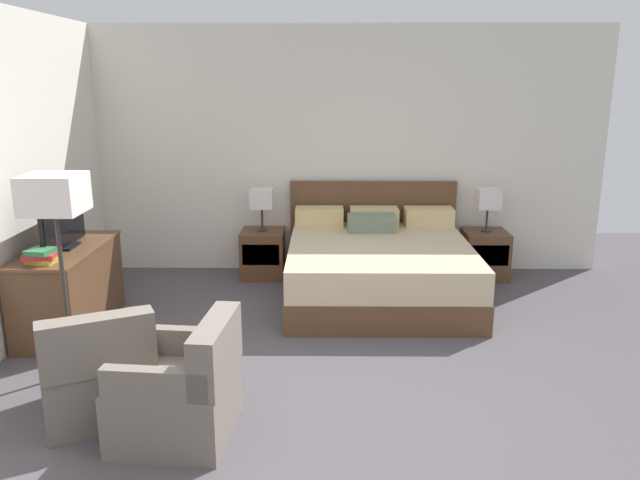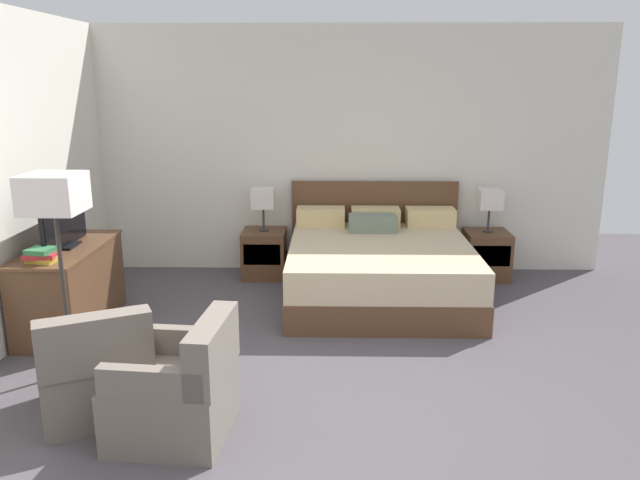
% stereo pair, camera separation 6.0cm
% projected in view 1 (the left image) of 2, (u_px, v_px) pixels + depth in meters
% --- Properties ---
extents(ground_plane, '(10.51, 10.51, 0.00)m').
position_uv_depth(ground_plane, '(322.00, 434.00, 3.88)').
color(ground_plane, '#4C474C').
extents(wall_back, '(6.25, 0.06, 2.72)m').
position_uv_depth(wall_back, '(324.00, 151.00, 6.96)').
color(wall_back, silver).
rests_on(wall_back, ground).
extents(wall_left, '(0.06, 5.30, 2.72)m').
position_uv_depth(wall_left, '(3.00, 180.00, 4.97)').
color(wall_left, silver).
rests_on(wall_left, ground).
extents(bed, '(1.86, 1.97, 1.04)m').
position_uv_depth(bed, '(378.00, 267.00, 6.25)').
color(bed, brown).
rests_on(bed, ground).
extents(nightstand_left, '(0.47, 0.48, 0.52)m').
position_uv_depth(nightstand_left, '(263.00, 254.00, 6.93)').
color(nightstand_left, brown).
rests_on(nightstand_left, ground).
extents(nightstand_right, '(0.47, 0.48, 0.52)m').
position_uv_depth(nightstand_right, '(484.00, 254.00, 6.90)').
color(nightstand_right, brown).
rests_on(nightstand_right, ground).
extents(table_lamp_left, '(0.24, 0.24, 0.47)m').
position_uv_depth(table_lamp_left, '(262.00, 199.00, 6.77)').
color(table_lamp_left, '#332D28').
rests_on(table_lamp_left, nightstand_left).
extents(table_lamp_right, '(0.24, 0.24, 0.47)m').
position_uv_depth(table_lamp_right, '(488.00, 199.00, 6.75)').
color(table_lamp_right, '#332D28').
rests_on(table_lamp_right, nightstand_right).
extents(dresser, '(0.55, 1.29, 0.74)m').
position_uv_depth(dresser, '(69.00, 287.00, 5.45)').
color(dresser, brown).
rests_on(dresser, ground).
extents(tv, '(0.18, 0.83, 0.54)m').
position_uv_depth(tv, '(62.00, 218.00, 5.31)').
color(tv, black).
rests_on(tv, dresser).
extents(book_red_cover, '(0.24, 0.18, 0.04)m').
position_uv_depth(book_red_cover, '(42.00, 261.00, 4.91)').
color(book_red_cover, gold).
rests_on(book_red_cover, dresser).
extents(book_blue_cover, '(0.25, 0.20, 0.04)m').
position_uv_depth(book_blue_cover, '(40.00, 256.00, 4.90)').
color(book_blue_cover, '#B7282D').
rests_on(book_blue_cover, book_red_cover).
extents(book_small_top, '(0.21, 0.21, 0.04)m').
position_uv_depth(book_small_top, '(40.00, 251.00, 4.89)').
color(book_small_top, '#2D7042').
rests_on(book_small_top, book_blue_cover).
extents(armchair_by_window, '(0.91, 0.92, 0.76)m').
position_uv_depth(armchair_by_window, '(98.00, 374.00, 4.06)').
color(armchair_by_window, '#70665B').
rests_on(armchair_by_window, ground).
extents(armchair_companion, '(0.75, 0.74, 0.76)m').
position_uv_depth(armchair_companion, '(182.00, 392.00, 3.82)').
color(armchair_companion, '#70665B').
rests_on(armchair_companion, ground).
extents(floor_lamp, '(0.39, 0.39, 1.51)m').
position_uv_depth(floor_lamp, '(55.00, 205.00, 4.35)').
color(floor_lamp, '#332D28').
rests_on(floor_lamp, ground).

